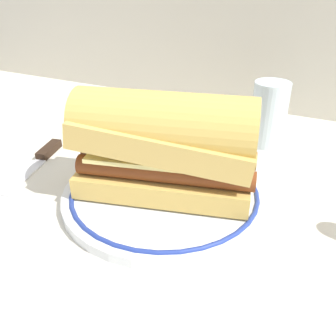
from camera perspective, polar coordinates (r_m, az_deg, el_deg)
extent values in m
plane|color=beige|center=(0.46, -1.19, -5.44)|extent=(1.50, 1.50, 0.00)
cylinder|color=white|center=(0.46, 0.00, -4.23)|extent=(0.25, 0.25, 0.01)
torus|color=navy|center=(0.46, 0.00, -3.61)|extent=(0.24, 0.24, 0.01)
cube|color=tan|center=(0.45, 0.00, -1.89)|extent=(0.22, 0.14, 0.03)
cylinder|color=brown|center=(0.41, -0.68, -0.71)|extent=(0.21, 0.07, 0.02)
cylinder|color=brown|center=(0.44, 0.00, 0.88)|extent=(0.21, 0.07, 0.02)
cylinder|color=brown|center=(0.46, 0.62, 2.31)|extent=(0.21, 0.07, 0.02)
cube|color=#EAD67A|center=(0.43, 0.00, 2.54)|extent=(0.19, 0.13, 0.01)
cube|color=tan|center=(0.42, 0.00, 4.66)|extent=(0.23, 0.14, 0.05)
cylinder|color=tan|center=(0.42, 0.00, 6.53)|extent=(0.22, 0.13, 0.08)
cylinder|color=silver|center=(0.61, 15.52, 8.13)|extent=(0.06, 0.06, 0.10)
cylinder|color=gold|center=(0.62, 15.16, 5.58)|extent=(0.05, 0.05, 0.04)
cube|color=silver|center=(0.55, -21.80, -1.16)|extent=(0.04, 0.10, 0.01)
cube|color=black|center=(0.60, -18.14, 2.74)|extent=(0.03, 0.06, 0.01)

